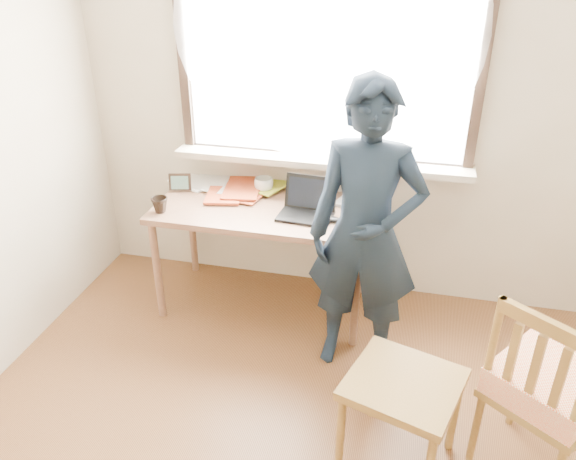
% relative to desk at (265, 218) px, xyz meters
% --- Properties ---
extents(room_shell, '(3.52, 4.02, 2.61)m').
position_rel_desk_xyz_m(room_shell, '(0.47, -1.43, 1.00)').
color(room_shell, beige).
rests_on(room_shell, ground).
extents(desk, '(1.32, 0.66, 0.71)m').
position_rel_desk_xyz_m(desk, '(0.00, 0.00, 0.00)').
color(desk, brown).
rests_on(desk, ground).
extents(laptop, '(0.33, 0.27, 0.21)m').
position_rel_desk_xyz_m(laptop, '(0.28, -0.03, 0.12)').
color(laptop, black).
rests_on(laptop, desk).
extents(mug_white, '(0.13, 0.13, 0.10)m').
position_rel_desk_xyz_m(mug_white, '(-0.06, 0.22, 0.12)').
color(mug_white, white).
rests_on(mug_white, desk).
extents(mug_dark, '(0.14, 0.14, 0.09)m').
position_rel_desk_xyz_m(mug_dark, '(-0.58, -0.21, 0.12)').
color(mug_dark, black).
rests_on(mug_dark, desk).
extents(mouse, '(0.08, 0.06, 0.03)m').
position_rel_desk_xyz_m(mouse, '(0.44, -0.10, 0.09)').
color(mouse, black).
rests_on(mouse, desk).
extents(desk_clutter, '(0.84, 0.57, 0.04)m').
position_rel_desk_xyz_m(desk_clutter, '(-0.39, 0.17, 0.10)').
color(desk_clutter, gold).
rests_on(desk_clutter, desk).
extents(book_a, '(0.22, 0.29, 0.03)m').
position_rel_desk_xyz_m(book_a, '(-0.33, 0.21, 0.09)').
color(book_a, white).
rests_on(book_a, desk).
extents(book_b, '(0.27, 0.32, 0.02)m').
position_rel_desk_xyz_m(book_b, '(0.44, 0.24, 0.08)').
color(book_b, white).
rests_on(book_b, desk).
extents(picture_frame, '(0.14, 0.05, 0.11)m').
position_rel_desk_xyz_m(picture_frame, '(-0.59, 0.10, 0.13)').
color(picture_frame, black).
rests_on(picture_frame, desk).
extents(work_chair, '(0.57, 0.56, 0.47)m').
position_rel_desk_xyz_m(work_chair, '(0.92, -1.06, -0.24)').
color(work_chair, olive).
rests_on(work_chair, ground).
extents(side_chair, '(0.58, 0.58, 0.92)m').
position_rel_desk_xyz_m(side_chair, '(1.50, -0.97, -0.15)').
color(side_chair, olive).
rests_on(side_chair, ground).
extents(person, '(0.60, 0.40, 1.62)m').
position_rel_desk_xyz_m(person, '(0.65, -0.40, 0.17)').
color(person, black).
rests_on(person, ground).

